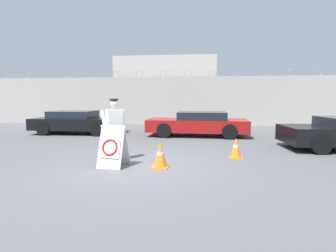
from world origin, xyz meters
TOP-DOWN VIEW (x-y plane):
  - ground_plane at (0.00, 0.00)m, footprint 90.00×90.00m
  - perimeter_wall at (-0.00, 11.15)m, footprint 36.00×0.30m
  - building_block at (-1.11, 15.77)m, footprint 8.02×5.02m
  - barricade_sign at (-0.61, -0.18)m, footprint 0.77×0.81m
  - security_guard at (-0.75, 0.40)m, footprint 0.68×0.49m
  - traffic_cone_near at (2.81, 1.27)m, footprint 0.40×0.40m
  - traffic_cone_mid at (0.67, -0.11)m, footprint 0.43×0.43m
  - parked_car_front_coupe at (-4.64, 6.00)m, footprint 4.50×2.08m
  - parked_car_rear_sedan at (1.61, 5.87)m, footprint 4.82×2.05m

SIDE VIEW (x-z plane):
  - ground_plane at x=0.00m, z-range 0.00..0.00m
  - traffic_cone_near at x=2.81m, z-range 0.00..0.63m
  - traffic_cone_mid at x=0.67m, z-range 0.00..0.65m
  - barricade_sign at x=-0.61m, z-range 0.00..1.11m
  - parked_car_front_coupe at x=-4.64m, z-range 0.02..1.20m
  - parked_car_rear_sedan at x=1.61m, z-range 0.02..1.20m
  - security_guard at x=-0.75m, z-range 0.12..1.94m
  - perimeter_wall at x=0.00m, z-range -0.22..3.51m
  - building_block at x=-1.11m, z-range 0.00..5.09m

